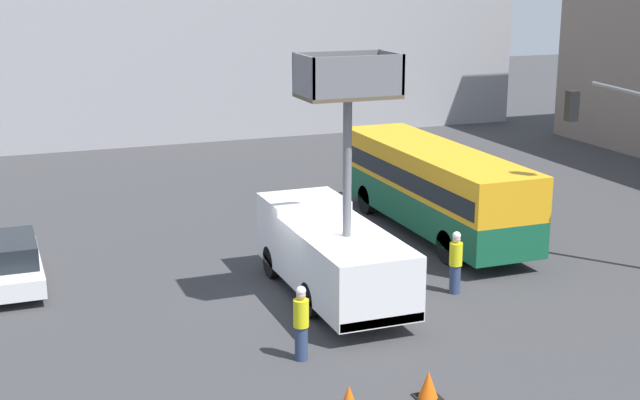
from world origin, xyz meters
The scene contains 10 objects.
ground_plane centered at (0.00, 0.00, 0.00)m, with size 120.00×120.00×0.00m, color #38383A.
building_backdrop_far centered at (0.00, 29.12, 5.71)m, with size 44.00×10.00×11.43m.
utility_truck centered at (0.55, -0.42, 1.52)m, with size 2.54×6.90×7.14m.
city_bus centered at (6.37, 4.39, 1.83)m, with size 2.61×10.47×3.09m.
traffic_light_pole centered at (9.78, -1.44, 4.08)m, with size 3.20×2.94×6.06m.
road_worker_near_truck centered at (-1.68, -4.06, 0.96)m, with size 0.38×0.38×1.90m.
road_worker_directing centered at (4.09, -1.34, 0.95)m, with size 0.38×0.38×1.89m.
traffic_cone_near_truck centered at (0.27, -6.97, 0.31)m, with size 0.57×0.57×0.66m.
traffic_cone_mid_road centered at (-1.65, -7.00, 0.31)m, with size 0.58×0.58×0.67m.
parked_car_curbside centered at (-8.05, 3.97, 0.76)m, with size 1.73×4.74×1.52m.
Camera 1 is at (-8.42, -22.96, 9.29)m, focal length 50.00 mm.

